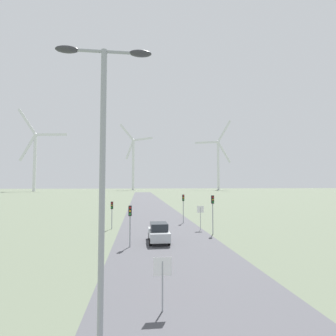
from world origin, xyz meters
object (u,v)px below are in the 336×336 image
traffic_light_post_mid_left (112,209)px  wind_turbine_center (218,160)px  stop_sign_far (200,213)px  wind_turbine_left (133,159)px  wind_turbine_far_left (35,155)px  traffic_light_post_near_left (130,217)px  traffic_light_post_near_right (213,206)px  car_approaching (159,232)px  stop_sign_near (162,273)px  traffic_light_post_mid_right (183,202)px  streetlamp (103,165)px

traffic_light_post_mid_left → wind_turbine_center: wind_turbine_center is taller
stop_sign_far → wind_turbine_left: wind_turbine_left is taller
wind_turbine_far_left → traffic_light_post_near_left: bearing=-67.0°
traffic_light_post_near_right → car_approaching: size_ratio=1.02×
stop_sign_near → wind_turbine_center: wind_turbine_center is taller
traffic_light_post_mid_right → wind_turbine_left: size_ratio=0.07×
traffic_light_post_near_left → traffic_light_post_near_right: 10.12m
traffic_light_post_near_left → wind_turbine_left: size_ratio=0.06×
stop_sign_near → traffic_light_post_mid_right: (5.24, 25.06, 1.30)m
stop_sign_near → traffic_light_post_mid_left: size_ratio=0.69×
streetlamp → wind_turbine_far_left: bearing=111.2°
stop_sign_near → streetlamp: bearing=-121.0°
stop_sign_far → traffic_light_post_mid_right: bearing=100.7°
traffic_light_post_near_left → wind_turbine_center: bearing=70.6°
car_approaching → stop_sign_near: bearing=-93.7°
traffic_light_post_near_right → wind_turbine_left: 203.74m
traffic_light_post_mid_right → wind_turbine_center: bearing=71.3°
stop_sign_far → car_approaching: 8.19m
stop_sign_far → traffic_light_post_near_right: bearing=-74.3°
wind_turbine_left → traffic_light_post_near_right: bearing=-86.4°
traffic_light_post_mid_right → wind_turbine_left: 195.33m
traffic_light_post_mid_left → car_approaching: size_ratio=0.81×
streetlamp → car_approaching: streetlamp is taller
stop_sign_far → car_approaching: bearing=-132.3°
traffic_light_post_mid_left → wind_turbine_left: 199.05m
car_approaching → wind_turbine_center: (68.75, 201.48, 26.15)m
stop_sign_far → wind_turbine_far_left: wind_turbine_far_left is taller
stop_sign_near → car_approaching: 13.36m
wind_turbine_left → wind_turbine_center: size_ratio=0.93×
wind_turbine_left → wind_turbine_far_left: bearing=-154.7°
wind_turbine_far_left → wind_turbine_center: size_ratio=0.97×
traffic_light_post_near_left → traffic_light_post_mid_right: size_ratio=0.90×
traffic_light_post_near_right → wind_turbine_center: size_ratio=0.07×
stop_sign_far → traffic_light_post_near_left: size_ratio=0.80×
traffic_light_post_near_right → traffic_light_post_mid_right: bearing=102.3°
streetlamp → stop_sign_near: 6.10m
wind_turbine_center → traffic_light_post_mid_right: bearing=-108.7°
stop_sign_near → wind_turbine_far_left: 201.86m
stop_sign_near → traffic_light_post_near_right: bearing=67.0°
traffic_light_post_near_right → streetlamp: bearing=-114.5°
traffic_light_post_mid_left → car_approaching: (5.11, -7.75, -1.53)m
traffic_light_post_mid_left → wind_turbine_left: bearing=90.4°
traffic_light_post_near_right → wind_turbine_left: (-12.84, 201.94, 23.76)m
traffic_light_post_near_right → stop_sign_near: bearing=-113.0°
traffic_light_post_mid_left → car_approaching: 9.41m
streetlamp → wind_turbine_center: wind_turbine_center is taller
streetlamp → stop_sign_near: bearing=59.0°
traffic_light_post_near_left → wind_turbine_center: wind_turbine_center is taller
stop_sign_near → traffic_light_post_near_right: size_ratio=0.55×
streetlamp → traffic_light_post_near_left: bearing=88.6°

